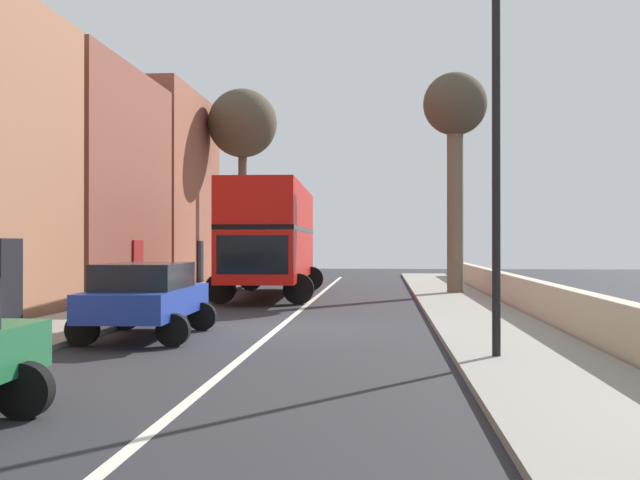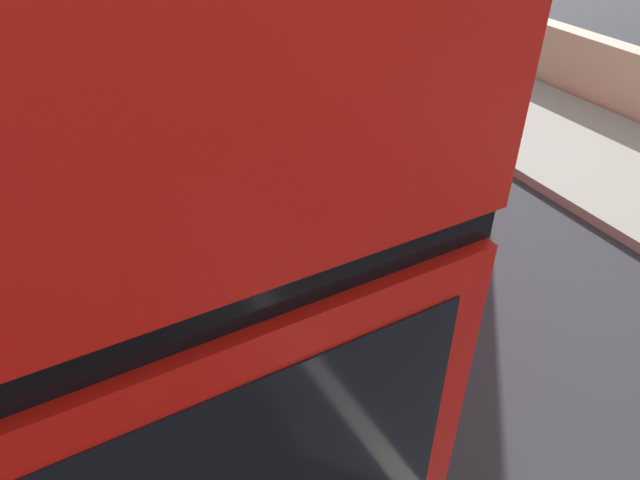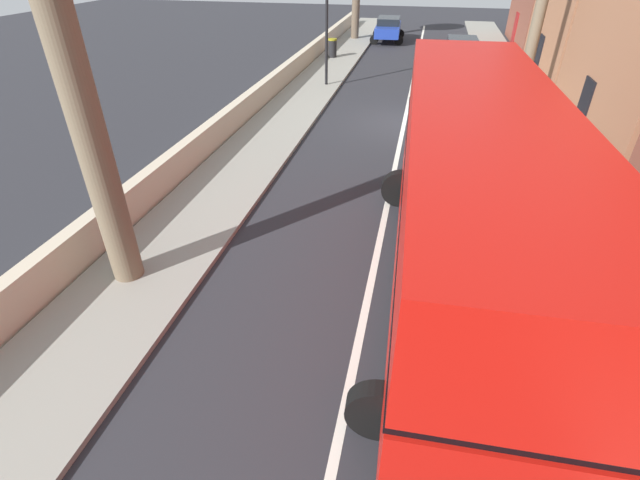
{
  "view_description": "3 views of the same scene",
  "coord_description": "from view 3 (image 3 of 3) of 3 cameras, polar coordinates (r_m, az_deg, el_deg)",
  "views": [
    {
      "loc": [
        2.42,
        -17.75,
        1.98
      ],
      "look_at": [
        0.63,
        4.27,
        2.08
      ],
      "focal_mm": 43.14,
      "sensor_mm": 36.0,
      "label": 1
    },
    {
      "loc": [
        -1.58,
        4.15,
        3.59
      ],
      "look_at": [
        -0.05,
        7.12,
        1.22
      ],
      "focal_mm": 32.15,
      "sensor_mm": 36.0,
      "label": 2
    },
    {
      "loc": [
        -0.62,
        18.55,
        6.18
      ],
      "look_at": [
        1.09,
        10.93,
        1.08
      ],
      "focal_mm": 25.55,
      "sensor_mm": 36.0,
      "label": 3
    }
  ],
  "objects": [
    {
      "name": "boundary_wall_right",
      "position": [
        20.64,
        -8.27,
        16.86
      ],
      "size": [
        0.36,
        54.0,
        1.01
      ],
      "primitive_type": "cube",
      "color": "beige",
      "rests_on": "ground"
    },
    {
      "name": "parked_car_blue_left_1",
      "position": [
        21.35,
        18.12,
        17.31
      ],
      "size": [
        2.5,
        4.47,
        1.57
      ],
      "color": "#1E389E",
      "rests_on": "ground"
    },
    {
      "name": "parked_car_green_left_2",
      "position": [
        29.86,
        17.29,
        21.66
      ],
      "size": [
        2.55,
        4.32,
        1.6
      ],
      "color": "#1E6038",
      "rests_on": "ground"
    },
    {
      "name": "road_centre_line",
      "position": [
        19.56,
        10.5,
        14.21
      ],
      "size": [
        0.16,
        54.0,
        0.01
      ],
      "primitive_type": "cube",
      "color": "silver",
      "rests_on": "ground"
    },
    {
      "name": "sidewalk_left",
      "position": [
        19.99,
        24.93,
        12.31
      ],
      "size": [
        2.6,
        60.0,
        0.12
      ],
      "primitive_type": "cube",
      "color": "gray",
      "rests_on": "ground"
    },
    {
      "name": "parked_car_blue_right_0",
      "position": [
        37.58,
        8.54,
        24.8
      ],
      "size": [
        2.54,
        4.6,
        1.62
      ],
      "color": "#1E389E",
      "rests_on": "ground"
    },
    {
      "name": "sidewalk_right",
      "position": [
        20.29,
        -3.89,
        15.53
      ],
      "size": [
        2.6,
        60.0,
        0.12
      ],
      "primitive_type": "cube",
      "color": "gray",
      "rests_on": "ground"
    },
    {
      "name": "ground_plane",
      "position": [
        19.56,
        10.49,
        14.2
      ],
      "size": [
        84.0,
        84.0,
        0.0
      ],
      "primitive_type": "plane",
      "color": "#28282D"
    },
    {
      "name": "litter_bin_right",
      "position": [
        31.06,
        1.57,
        22.92
      ],
      "size": [
        0.55,
        0.55,
        1.09
      ],
      "color": "black",
      "rests_on": "sidewalk_right"
    },
    {
      "name": "double_decker_bus",
      "position": [
        8.87,
        18.44,
        5.83
      ],
      "size": [
        3.82,
        10.77,
        4.06
      ],
      "color": "red",
      "rests_on": "ground"
    },
    {
      "name": "lamppost_right",
      "position": [
        24.03,
        0.86,
        27.48
      ],
      "size": [
        0.32,
        0.32,
        6.31
      ],
      "color": "black",
      "rests_on": "sidewalk_right"
    }
  ]
}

